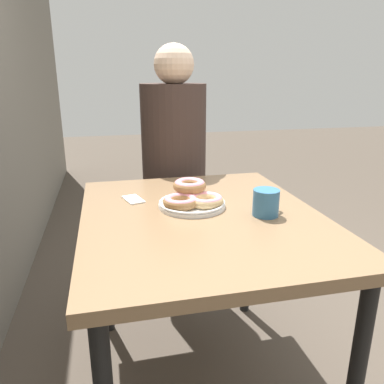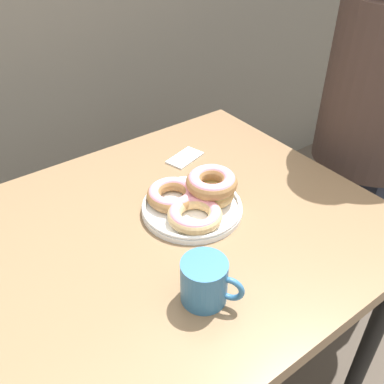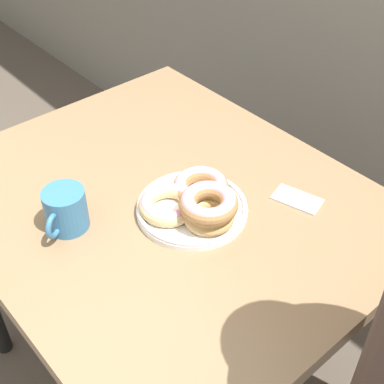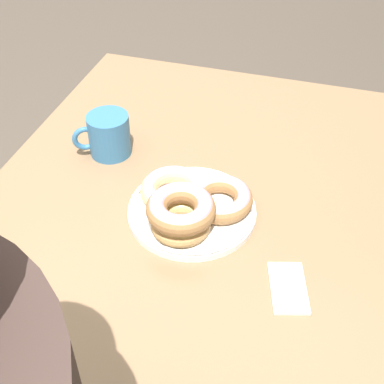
% 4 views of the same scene
% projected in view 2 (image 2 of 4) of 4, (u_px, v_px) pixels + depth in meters
% --- Properties ---
extents(dining_table, '(1.04, 0.86, 0.78)m').
position_uv_depth(dining_table, '(170.00, 253.00, 1.09)').
color(dining_table, '#846647').
rests_on(dining_table, ground_plane).
extents(donut_plate, '(0.26, 0.26, 0.09)m').
position_uv_depth(donut_plate, '(195.00, 199.00, 1.08)').
color(donut_plate, white).
rests_on(donut_plate, dining_table).
extents(coffee_mug, '(0.10, 0.12, 0.10)m').
position_uv_depth(coffee_mug, '(205.00, 281.00, 0.84)').
color(coffee_mug, teal).
rests_on(coffee_mug, dining_table).
extents(person_figure, '(0.38, 0.35, 1.41)m').
position_uv_depth(person_figure, '(374.00, 140.00, 1.39)').
color(person_figure, '#232838').
rests_on(person_figure, ground_plane).
extents(napkin, '(0.12, 0.09, 0.01)m').
position_uv_depth(napkin, '(185.00, 158.00, 1.29)').
color(napkin, white).
rests_on(napkin, dining_table).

